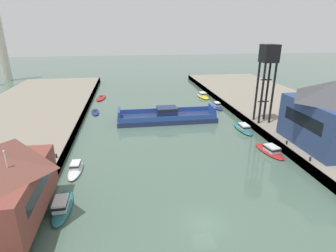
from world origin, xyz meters
TOP-DOWN VIEW (x-y plane):
  - ground_plane at (0.00, 0.00)m, footprint 400.00×400.00m
  - quay_right at (32.44, 20.00)m, footprint 28.00×140.00m
  - chain_ferry at (1.09, 35.78)m, footprint 22.94×6.90m
  - moored_boat_near_left at (16.33, 27.18)m, footprint 2.43×7.97m
  - moored_boat_near_right at (16.50, 15.92)m, footprint 3.53×7.54m
  - moored_boat_mid_left at (-16.19, 14.32)m, footprint 2.12×6.28m
  - moored_boat_mid_right at (-15.90, 59.96)m, footprint 3.53×7.89m
  - moored_boat_far_left at (-16.23, 44.88)m, footprint 2.66×6.35m
  - moored_boat_far_right at (-16.29, 5.03)m, footprint 2.37×7.58m
  - moored_boat_upstream_a at (16.36, 44.51)m, footprint 2.00×6.09m
  - moored_boat_upstream_b at (15.92, 57.31)m, footprint 3.04×8.14m
  - warehouse_shed at (25.55, 14.48)m, footprint 10.03×14.11m
  - crane_tower at (20.80, 28.22)m, footprint 3.08×3.08m
  - flagpole at (-19.73, 1.62)m, footprint 0.20×0.20m
  - bollard_left_mid at (-19.29, 1.53)m, footprint 0.32×0.32m
  - bollard_left_aft at (-19.29, 9.42)m, footprint 0.32×0.32m
  - bollard_right_aft at (19.29, 9.40)m, footprint 0.32×0.32m
  - bollard_left_far at (-19.29, 16.41)m, footprint 0.32×0.32m
  - bollard_right_far at (19.29, 15.79)m, footprint 0.32×0.32m

SIDE VIEW (x-z plane):
  - ground_plane at x=0.00m, z-range 0.00..0.00m
  - moored_boat_far_left at x=-16.23m, z-range -0.24..0.74m
  - moored_boat_mid_right at x=-15.90m, z-range -0.24..0.81m
  - moored_boat_mid_left at x=-16.19m, z-range -0.18..1.19m
  - moored_boat_upstream_b at x=15.92m, z-range -0.18..1.22m
  - moored_boat_near_right at x=16.50m, z-range -0.18..1.26m
  - moored_boat_near_left at x=16.33m, z-range -0.19..1.29m
  - moored_boat_upstream_a at x=16.36m, z-range -0.20..1.35m
  - moored_boat_far_right at x=-16.29m, z-range -0.21..1.41m
  - quay_right at x=32.44m, z-range 0.00..1.52m
  - chain_ferry at x=1.09m, z-range -0.65..2.72m
  - bollard_left_mid at x=-19.29m, z-range 1.56..2.27m
  - bollard_left_aft at x=-19.29m, z-range 1.56..2.27m
  - bollard_right_aft at x=19.29m, z-range 1.56..2.27m
  - bollard_left_far at x=-19.29m, z-range 1.56..2.27m
  - bollard_right_far at x=19.29m, z-range 1.56..2.27m
  - flagpole at x=-19.73m, z-range 1.68..9.88m
  - warehouse_shed at x=25.55m, z-range 1.52..12.82m
  - crane_tower at x=20.80m, z-range 5.94..22.04m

